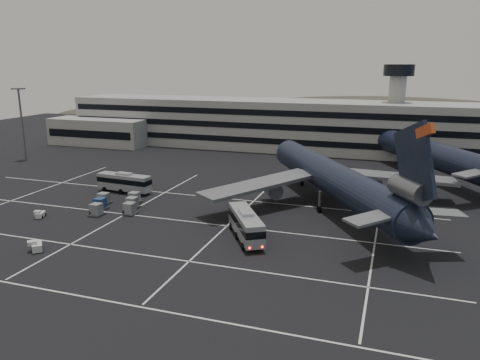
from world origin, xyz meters
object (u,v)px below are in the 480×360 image
(tug_a, at_px, (40,214))
(uld_cluster, at_px, (116,203))
(bus_near, at_px, (246,223))
(trijet_main, at_px, (335,179))
(bus_far, at_px, (124,182))

(tug_a, xyz_separation_m, uld_cluster, (9.08, 7.98, 0.42))
(bus_near, height_order, uld_cluster, bus_near)
(trijet_main, bearing_deg, bus_near, -149.87)
(tug_a, distance_m, uld_cluster, 12.09)
(trijet_main, distance_m, uld_cluster, 37.64)
(tug_a, height_order, uld_cluster, uld_cluster)
(bus_near, distance_m, bus_far, 33.67)
(bus_near, bearing_deg, bus_far, 120.98)
(bus_near, bearing_deg, uld_cluster, 135.35)
(bus_near, relative_size, tug_a, 5.14)
(bus_near, xyz_separation_m, bus_far, (-29.76, 15.75, -0.13))
(bus_near, distance_m, tug_a, 34.57)
(trijet_main, relative_size, uld_cluster, 4.67)
(trijet_main, distance_m, bus_near, 21.06)
(tug_a, relative_size, uld_cluster, 0.20)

